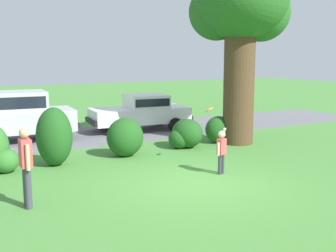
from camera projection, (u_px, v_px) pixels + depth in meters
name	position (u px, v px, depth m)	size (l,w,h in m)	color
ground_plane	(194.00, 183.00, 10.87)	(80.00, 80.00, 0.00)	#478438
driveway_strip	(94.00, 135.00, 17.37)	(28.00, 4.40, 0.02)	slate
oak_tree_large	(241.00, 11.00, 15.26)	(3.71, 3.54, 6.69)	#513823
shrub_centre_left	(54.00, 137.00, 12.50)	(1.05, 1.19, 1.74)	#1E511C
shrub_centre	(125.00, 137.00, 13.69)	(1.21, 1.09, 1.26)	#1E511C
shrub_centre_right	(185.00, 134.00, 15.01)	(1.24, 1.22, 1.03)	#1E511C
shrub_far_end	(219.00, 130.00, 15.87)	(1.03, 0.85, 1.01)	#1E511C
parked_sedan	(141.00, 111.00, 18.52)	(4.55, 2.41, 1.56)	white
parked_suv	(12.00, 114.00, 15.87)	(4.83, 2.38, 1.92)	silver
child_thrower	(221.00, 148.00, 11.61)	(0.39, 0.36, 1.29)	#383842
frisbee	(209.00, 110.00, 12.64)	(0.31, 0.27, 0.23)	orange
adult_onlooker	(26.00, 163.00, 8.95)	(0.22, 0.53, 1.74)	#3F3F4C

